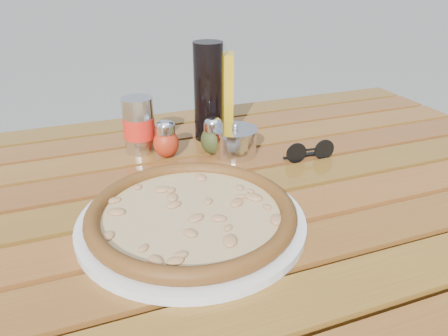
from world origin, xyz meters
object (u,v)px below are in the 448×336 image
object	(u,v)px
pizza	(192,213)
oregano_shaker	(213,137)
table	(228,221)
soda_can	(139,126)
parmesan_tin	(235,141)
dark_bottle	(209,92)
plate	(192,221)
pepper_shaker	(166,140)
olive_oil_cruet	(222,94)
sunglasses	(310,152)

from	to	relation	value
pizza	oregano_shaker	xyz separation A→B (m)	(0.13, 0.25, 0.02)
table	soda_can	world-z (taller)	soda_can
table	parmesan_tin	xyz separation A→B (m)	(0.07, 0.13, 0.11)
oregano_shaker	parmesan_tin	world-z (taller)	oregano_shaker
dark_bottle	oregano_shaker	bearing A→B (deg)	-103.47
parmesan_tin	oregano_shaker	bearing A→B (deg)	150.16
plate	dark_bottle	bearing A→B (deg)	66.52
plate	parmesan_tin	size ratio (longest dim) A/B	3.65
pepper_shaker	parmesan_tin	distance (m)	0.15
table	parmesan_tin	size ratio (longest dim) A/B	14.18
plate	pepper_shaker	xyz separation A→B (m)	(0.03, 0.27, 0.03)
dark_bottle	soda_can	bearing A→B (deg)	-173.34
plate	pizza	world-z (taller)	pizza
pizza	oregano_shaker	size ratio (longest dim) A/B	5.40
soda_can	olive_oil_cruet	bearing A→B (deg)	10.12
parmesan_tin	pepper_shaker	bearing A→B (deg)	162.84
oregano_shaker	parmesan_tin	xyz separation A→B (m)	(0.04, -0.02, -0.01)
plate	parmesan_tin	xyz separation A→B (m)	(0.17, 0.23, 0.02)
pizza	parmesan_tin	bearing A→B (deg)	53.73
plate	soda_can	bearing A→B (deg)	93.27
olive_oil_cruet	sunglasses	xyz separation A→B (m)	(0.12, -0.20, -0.08)
olive_oil_cruet	parmesan_tin	bearing A→B (deg)	-97.76
table	pepper_shaker	xyz separation A→B (m)	(-0.07, 0.17, 0.11)
pizza	pepper_shaker	size ratio (longest dim) A/B	5.40
table	parmesan_tin	world-z (taller)	parmesan_tin
pizza	pepper_shaker	distance (m)	0.27
olive_oil_cruet	sunglasses	world-z (taller)	olive_oil_cruet
pizza	sunglasses	xyz separation A→B (m)	(0.31, 0.15, -0.01)
plate	soda_can	xyz separation A→B (m)	(-0.02, 0.32, 0.05)
olive_oil_cruet	parmesan_tin	xyz separation A→B (m)	(-0.02, -0.13, -0.07)
olive_oil_cruet	soda_can	bearing A→B (deg)	-169.88
parmesan_tin	olive_oil_cruet	bearing A→B (deg)	82.24
dark_bottle	olive_oil_cruet	xyz separation A→B (m)	(0.04, 0.02, -0.01)
table	plate	xyz separation A→B (m)	(-0.10, -0.10, 0.08)
soda_can	sunglasses	distance (m)	0.37
pizza	olive_oil_cruet	world-z (taller)	olive_oil_cruet
pizza	parmesan_tin	world-z (taller)	parmesan_tin
oregano_shaker	sunglasses	size ratio (longest dim) A/B	0.74
pepper_shaker	oregano_shaker	bearing A→B (deg)	-11.24
oregano_shaker	dark_bottle	world-z (taller)	dark_bottle
oregano_shaker	parmesan_tin	distance (m)	0.05
table	olive_oil_cruet	world-z (taller)	olive_oil_cruet
pepper_shaker	dark_bottle	distance (m)	0.15
pizza	dark_bottle	size ratio (longest dim) A/B	2.01
plate	pizza	distance (m)	0.02
table	soda_can	distance (m)	0.28
dark_bottle	parmesan_tin	bearing A→B (deg)	-79.69
pizza	dark_bottle	xyz separation A→B (m)	(0.15, 0.34, 0.09)
table	pepper_shaker	bearing A→B (deg)	112.53
table	sunglasses	size ratio (longest dim) A/B	12.67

